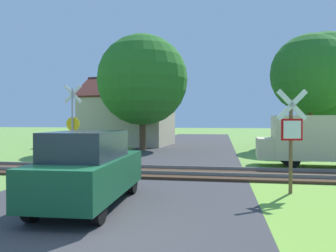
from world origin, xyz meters
The scene contains 11 objects.
ground_plane centered at (0.00, 0.00, 0.00)m, with size 160.00×160.00×0.00m, color #6B9942.
road_asphalt centered at (0.00, 2.00, 0.00)m, with size 7.13×80.00×0.01m, color #38383A.
rail_track centered at (0.00, 6.59, 0.06)m, with size 60.00×2.60×0.22m.
stop_sign_near centered at (4.57, 3.83, 1.65)m, with size 0.86×0.23×2.90m.
crossing_sign_far centered at (-4.15, 8.61, 2.06)m, with size 0.88×0.14×3.69m.
house centered at (-4.98, 20.52, 2.12)m, with size 7.60×5.99×5.70m.
tree_right centered at (8.82, 18.63, 5.30)m, with size 5.53×5.53×8.07m.
tree_far centered at (10.40, 21.10, 5.38)m, with size 6.74×6.74×8.75m.
tree_center centered at (-2.69, 16.24, 4.79)m, with size 6.20×6.20×7.89m.
mail_truck centered at (6.87, 9.49, 1.24)m, with size 4.97×2.08×2.24m.
parked_car centered at (-0.44, 1.71, 0.89)m, with size 1.76×4.05×1.78m.
Camera 1 is at (2.67, -5.63, 2.04)m, focal length 35.00 mm.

